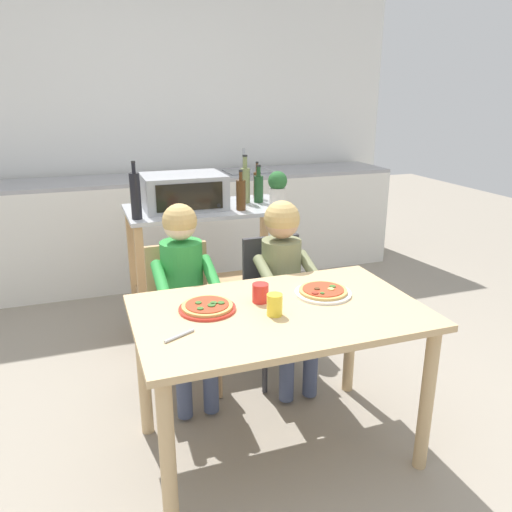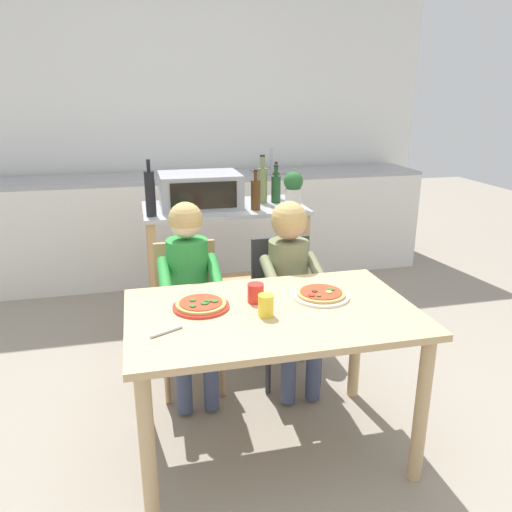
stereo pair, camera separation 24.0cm
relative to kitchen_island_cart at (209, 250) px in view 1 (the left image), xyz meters
name	(u,v)px [view 1 (the left image)]	position (x,y,z in m)	size (l,w,h in m)	color
ground_plane	(214,341)	(-0.03, -0.18, -0.60)	(11.48, 11.48, 0.00)	gray
back_wall_tiled	(160,122)	(-0.03, 1.61, 0.75)	(4.51, 0.12, 2.70)	white
kitchen_counter	(173,227)	(-0.03, 1.20, -0.14)	(4.06, 0.60, 1.12)	silver
kitchen_island_cart	(209,250)	(0.00, 0.00, 0.00)	(1.06, 0.57, 0.89)	#B7BABF
toaster_oven	(183,191)	(-0.15, 0.02, 0.41)	(0.52, 0.40, 0.22)	#999BA0
bottle_tall_green_wine	(241,194)	(0.18, -0.15, 0.40)	(0.06, 0.06, 0.26)	#4C2D14
bottle_squat_spirits	(259,188)	(0.37, 0.04, 0.40)	(0.06, 0.06, 0.26)	#1E4723
bottle_slim_sauce	(245,184)	(0.28, 0.05, 0.43)	(0.07, 0.07, 0.32)	olive
bottle_dark_olive_oil	(257,184)	(0.41, 0.18, 0.40)	(0.05, 0.05, 0.26)	#4C2D14
bottle_clear_vinegar	(136,195)	(-0.48, -0.17, 0.44)	(0.06, 0.06, 0.34)	black
potted_herb_plant	(278,188)	(0.43, -0.16, 0.43)	(0.13, 0.13, 0.24)	beige
dining_table	(279,331)	(-0.03, -1.32, 0.02)	(1.25, 0.78, 0.72)	tan
dining_chair_left	(182,307)	(-0.32, -0.63, -0.11)	(0.36, 0.36, 0.81)	tan
dining_chair_right	(277,297)	(0.23, -0.66, -0.11)	(0.36, 0.36, 0.81)	#333338
child_in_green_shirt	(185,283)	(-0.32, -0.75, 0.08)	(0.32, 0.42, 1.06)	#424C6B
child_in_olive_shirt	(285,271)	(0.23, -0.78, 0.08)	(0.32, 0.42, 1.04)	#424C6B
pizza_plate_red_rimmed	(207,307)	(-0.32, -1.23, 0.14)	(0.25, 0.25, 0.03)	red
pizza_plate_white	(323,292)	(0.23, -1.24, 0.14)	(0.26, 0.26, 0.03)	white
drinking_cup_yellow	(275,305)	(-0.07, -1.37, 0.17)	(0.07, 0.07, 0.09)	yellow
drinking_cup_red	(260,293)	(-0.07, -1.22, 0.17)	(0.07, 0.07, 0.09)	red
serving_spoon	(180,336)	(-0.49, -1.44, 0.13)	(0.01, 0.01, 0.14)	#B7BABF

